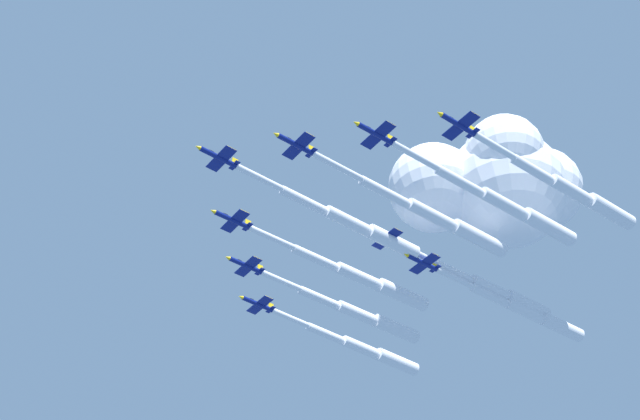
{
  "coord_description": "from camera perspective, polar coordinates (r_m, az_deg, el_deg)",
  "views": [
    {
      "loc": [
        -14.97,
        -139.47,
        47.22
      ],
      "look_at": [
        0.0,
        0.0,
        177.97
      ],
      "focal_mm": 49.04,
      "sensor_mm": 36.0,
      "label": 1
    }
  ],
  "objects": [
    {
      "name": "jet_lead",
      "position": [
        196.31,
        2.07,
        -0.83
      ],
      "size": [
        52.51,
        31.68,
        3.83
      ],
      "color": "navy"
    },
    {
      "name": "jet_port_inner",
      "position": [
        196.55,
        7.58,
        -0.45
      ],
      "size": [
        56.89,
        33.85,
        3.78
      ],
      "color": "navy"
    },
    {
      "name": "jet_starboard_inner",
      "position": [
        207.31,
        2.76,
        -4.43
      ],
      "size": [
        54.03,
        31.64,
        3.79
      ],
      "color": "navy"
    },
    {
      "name": "jet_port_mid",
      "position": [
        195.56,
        12.16,
        0.27
      ],
      "size": [
        55.43,
        32.8,
        3.79
      ],
      "color": "navy"
    },
    {
      "name": "jet_starboard_mid",
      "position": [
        219.8,
        2.62,
        -6.81
      ],
      "size": [
        51.04,
        30.21,
        3.78
      ],
      "color": "navy"
    },
    {
      "name": "jet_port_outer",
      "position": [
        193.86,
        16.23,
        1.16
      ],
      "size": [
        50.27,
        30.01,
        3.79
      ],
      "color": "navy"
    },
    {
      "name": "jet_starboard_outer",
      "position": [
        234.15,
        2.84,
        -9.01
      ],
      "size": [
        50.47,
        30.65,
        3.74
      ],
      "color": "navy"
    },
    {
      "name": "jet_trail_port",
      "position": [
        219.54,
        11.22,
        -5.11
      ],
      "size": [
        51.53,
        30.41,
        3.81
      ],
      "color": "navy"
    },
    {
      "name": "jet_trail_starboard",
      "position": [
        225.31,
        13.41,
        -6.5
      ],
      "size": [
        52.01,
        30.37,
        3.75
      ],
      "color": "navy"
    },
    {
      "name": "cloud_puff",
      "position": [
        221.37,
        11.4,
        1.69
      ],
      "size": [
        49.3,
        33.07,
        32.67
      ],
      "color": "white"
    }
  ]
}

